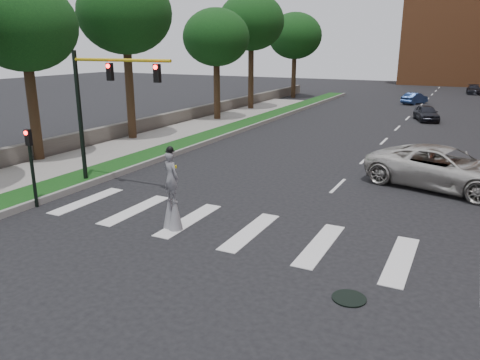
# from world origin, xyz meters

# --- Properties ---
(ground_plane) EXTENTS (160.00, 160.00, 0.00)m
(ground_plane) POSITION_xyz_m (0.00, 0.00, 0.00)
(ground_plane) COLOR black
(ground_plane) RESTS_ON ground
(grass_median) EXTENTS (2.00, 60.00, 0.25)m
(grass_median) POSITION_xyz_m (-11.50, 20.00, 0.12)
(grass_median) COLOR #103B12
(grass_median) RESTS_ON ground
(median_curb) EXTENTS (0.20, 60.00, 0.28)m
(median_curb) POSITION_xyz_m (-10.45, 20.00, 0.14)
(median_curb) COLOR gray
(median_curb) RESTS_ON ground
(sidewalk_left) EXTENTS (4.00, 60.00, 0.18)m
(sidewalk_left) POSITION_xyz_m (-14.50, 10.00, 0.09)
(sidewalk_left) COLOR gray
(sidewalk_left) RESTS_ON ground
(stone_wall) EXTENTS (0.50, 56.00, 1.10)m
(stone_wall) POSITION_xyz_m (-17.00, 22.00, 0.55)
(stone_wall) COLOR #514C46
(stone_wall) RESTS_ON ground
(manhole) EXTENTS (0.90, 0.90, 0.04)m
(manhole) POSITION_xyz_m (3.00, -2.00, 0.02)
(manhole) COLOR black
(manhole) RESTS_ON ground
(traffic_signal) EXTENTS (5.30, 0.23, 6.20)m
(traffic_signal) POSITION_xyz_m (-9.78, 3.00, 4.15)
(traffic_signal) COLOR black
(traffic_signal) RESTS_ON ground
(secondary_signal) EXTENTS (0.25, 0.21, 3.23)m
(secondary_signal) POSITION_xyz_m (-10.30, -0.50, 1.95)
(secondary_signal) COLOR black
(secondary_signal) RESTS_ON ground
(stilt_performer) EXTENTS (0.82, 0.62, 3.06)m
(stilt_performer) POSITION_xyz_m (-3.93, 0.04, 1.24)
(stilt_performer) COLOR black
(stilt_performer) RESTS_ON ground
(suv_crossing) EXTENTS (7.47, 4.90, 1.91)m
(suv_crossing) POSITION_xyz_m (4.40, 9.81, 0.96)
(suv_crossing) COLOR beige
(suv_crossing) RESTS_ON ground
(car_near) EXTENTS (2.84, 4.33, 1.37)m
(car_near) POSITION_xyz_m (1.63, 31.11, 0.68)
(car_near) COLOR black
(car_near) RESTS_ON ground
(car_mid) EXTENTS (2.65, 4.06, 1.26)m
(car_mid) POSITION_xyz_m (-0.84, 43.72, 0.63)
(car_mid) COLOR navy
(car_mid) RESTS_ON ground
(car_far) EXTENTS (2.03, 4.33, 1.22)m
(car_far) POSITION_xyz_m (5.00, 59.31, 0.61)
(car_far) COLOR black
(car_far) RESTS_ON ground
(tree_1) EXTENTS (5.62, 5.62, 9.79)m
(tree_1) POSITION_xyz_m (-16.53, 5.06, 7.35)
(tree_1) COLOR black
(tree_1) RESTS_ON ground
(tree_2) EXTENTS (6.17, 6.17, 11.05)m
(tree_2) POSITION_xyz_m (-15.89, 12.55, 8.37)
(tree_2) COLOR black
(tree_2) RESTS_ON ground
(tree_3) EXTENTS (5.65, 5.65, 9.47)m
(tree_3) POSITION_xyz_m (-14.91, 22.96, 7.02)
(tree_3) COLOR black
(tree_3) RESTS_ON ground
(tree_4) EXTENTS (6.52, 6.52, 11.42)m
(tree_4) POSITION_xyz_m (-15.34, 30.80, 8.60)
(tree_4) COLOR black
(tree_4) RESTS_ON ground
(tree_5) EXTENTS (6.60, 6.60, 10.36)m
(tree_5) POSITION_xyz_m (-15.54, 43.90, 7.52)
(tree_5) COLOR black
(tree_5) RESTS_ON ground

